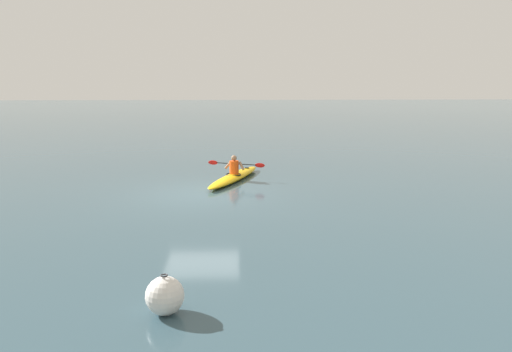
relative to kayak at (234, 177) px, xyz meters
name	(u,v)px	position (x,y,z in m)	size (l,w,h in m)	color
ground_plane	(201,194)	(1.10, 2.24, -0.13)	(160.00, 160.00, 0.00)	#334C56
kayak	(234,177)	(0.00, 0.00, 0.00)	(2.31, 4.52, 0.26)	#EAB214
kayaker	(234,166)	(-0.01, -0.02, 0.42)	(2.17, 0.90, 0.71)	#E04C14
mooring_buoy_channel_marker	(165,296)	(1.11, 10.89, 0.19)	(0.63, 0.63, 0.68)	silver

